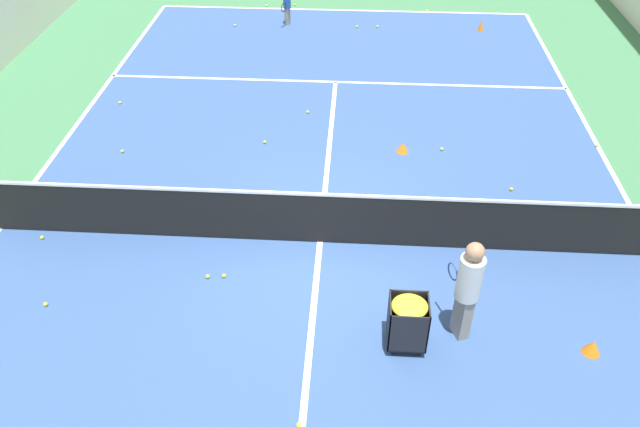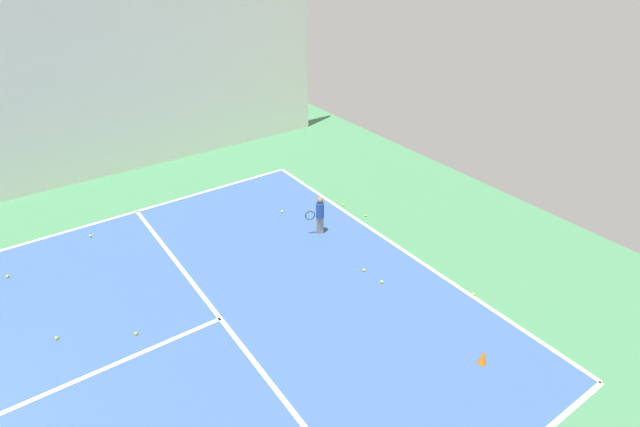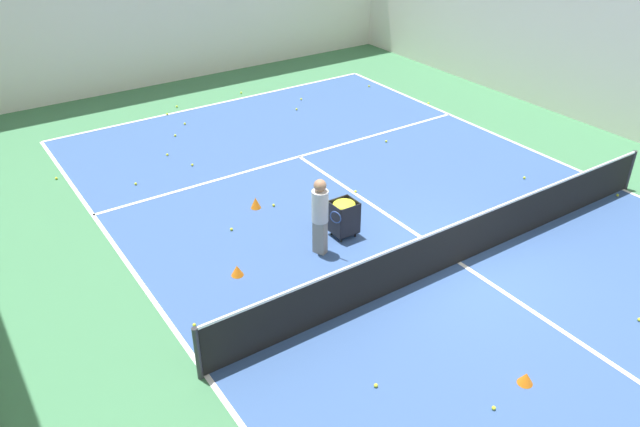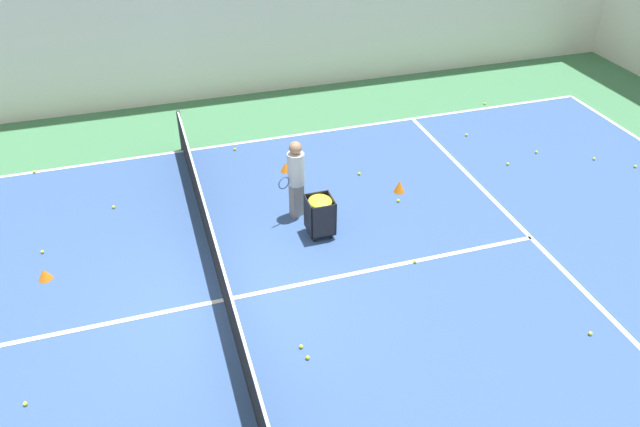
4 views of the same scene
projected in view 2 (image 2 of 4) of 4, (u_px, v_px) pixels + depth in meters
line_baseline_near at (394, 244)px, 13.90m from camera, size 11.91×0.10×0.00m
line_service_near at (220, 319)px, 11.27m from camera, size 11.91×0.10×0.00m
player_near_baseline at (320, 213)px, 14.08m from camera, size 0.30×0.58×1.16m
training_cone_3 at (483, 357)px, 10.05m from camera, size 0.18×0.18×0.33m
tennis_ball_2 at (91, 236)px, 14.20m from camera, size 0.07×0.07×0.07m
tennis_ball_7 at (136, 333)px, 10.82m from camera, size 0.07×0.07×0.07m
tennis_ball_12 at (364, 270)px, 12.80m from camera, size 0.07×0.07×0.07m
tennis_ball_20 at (366, 216)px, 15.19m from camera, size 0.07×0.07×0.07m
tennis_ball_21 at (382, 282)px, 12.38m from camera, size 0.07×0.07×0.07m
tennis_ball_24 at (57, 338)px, 10.70m from camera, size 0.07×0.07×0.07m
tennis_ball_31 at (282, 212)px, 15.39m from camera, size 0.07×0.07×0.07m
tennis_ball_32 at (473, 294)px, 11.97m from camera, size 0.07×0.07×0.07m
tennis_ball_33 at (7, 276)px, 12.57m from camera, size 0.07×0.07×0.07m
tennis_ball_34 at (343, 205)px, 15.77m from camera, size 0.07×0.07×0.07m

